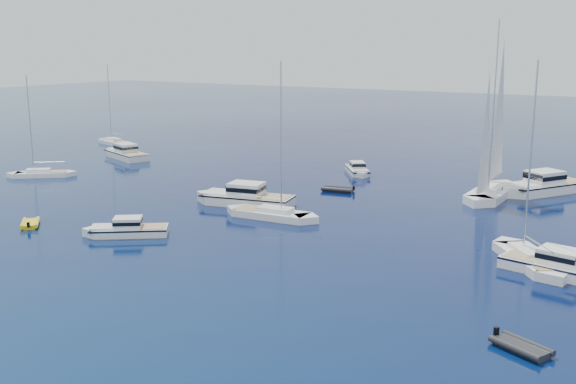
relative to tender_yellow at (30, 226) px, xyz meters
The scene contains 15 objects.
ground 20.88m from the tender_yellow, 24.50° to the right, with size 400.00×400.00×0.00m, color navy.
motor_cruiser_left 9.83m from the tender_yellow, 13.66° to the left, with size 2.35×7.68×2.02m, color silver, non-canonical shape.
motor_cruiser_centre 20.36m from the tender_yellow, 55.60° to the left, with size 3.40×11.11×2.92m, color silver, non-canonical shape.
motor_cruiser_far_r 44.27m from the tender_yellow, 14.42° to the left, with size 2.81×9.19×2.41m, color white, non-canonical shape.
motor_cruiser_far_l 37.09m from the tender_yellow, 122.22° to the left, with size 3.15×10.29×2.70m, color silver, non-canonical shape.
motor_cruiser_distant 52.65m from the tender_yellow, 46.92° to the left, with size 3.67×11.99×3.15m, color white, non-canonical shape.
motor_cruiser_horizon 40.57m from the tender_yellow, 70.16° to the left, with size 2.22×7.26×1.90m, color silver, non-canonical shape.
sailboat_mid_r 42.26m from the tender_yellow, 17.25° to the left, with size 2.72×10.44×15.35m, color white, non-canonical shape.
sailboat_mid_l 24.27m from the tender_yellow, 139.30° to the left, with size 2.27×8.72×12.83m, color white, non-canonical shape.
sailboat_centre 21.71m from the tender_yellow, 39.39° to the left, with size 2.65×10.20×15.00m, color silver, non-canonical shape.
sailboat_sails_r 46.21m from the tender_yellow, 46.50° to the left, with size 3.36×12.94×19.02m, color white, non-canonical shape.
sailboat_far_l 51.10m from the tender_yellow, 127.82° to the left, with size 2.36×9.06×13.32m, color white, non-canonical shape.
tender_yellow is the anchor object (origin of this frame).
tender_grey_near 43.42m from the tender_yellow, ahead, with size 1.83×3.27×0.95m, color black, non-canonical shape.
tender_grey_far 32.06m from the tender_yellow, 58.80° to the left, with size 2.00×3.65×0.95m, color black, non-canonical shape.
Camera 1 is at (31.21, -28.48, 15.77)m, focal length 41.94 mm.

